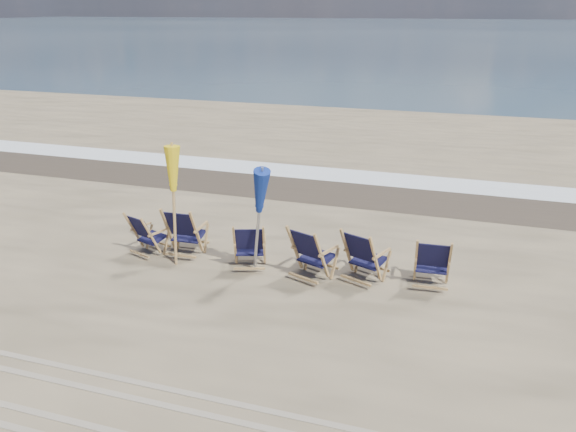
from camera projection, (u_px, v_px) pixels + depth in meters
name	position (u px, v px, depth m)	size (l,w,h in m)	color
ocean	(461.00, 30.00, 123.51)	(400.00, 400.00, 0.00)	#3A5061
surf_foam	(350.00, 176.00, 16.67)	(200.00, 1.40, 0.01)	silver
wet_sand_strip	(339.00, 191.00, 15.33)	(200.00, 2.60, 0.00)	#42362A
tire_tracks	(162.00, 424.00, 6.76)	(80.00, 1.30, 0.01)	gray
beach_chair_0	(151.00, 238.00, 10.99)	(0.60, 0.68, 0.94)	black
beach_chair_1	(197.00, 234.00, 10.97)	(0.70, 0.79, 1.10)	black
beach_chair_2	(264.00, 247.00, 10.53)	(0.63, 0.71, 0.98)	black
beach_chair_3	(322.00, 258.00, 9.93)	(0.69, 0.78, 1.09)	black
beach_chair_4	(375.00, 261.00, 9.84)	(0.68, 0.77, 1.06)	black
beach_chair_5	(449.00, 265.00, 9.74)	(0.65, 0.73, 1.01)	black
umbrella_yellow	(172.00, 176.00, 10.38)	(0.30, 0.30, 2.32)	#AB834C
umbrella_blue	(257.00, 189.00, 9.87)	(0.30, 0.30, 2.24)	#A5A5AD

